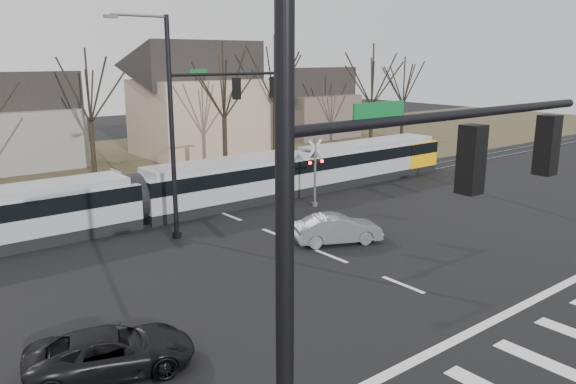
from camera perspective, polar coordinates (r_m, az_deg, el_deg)
ground at (r=20.86m, az=15.88°, el=-10.74°), size 140.00×140.00×0.00m
grass_verge at (r=46.36m, az=-18.03°, el=2.46°), size 140.00×28.00×0.01m
crosswalk at (r=19.10m, az=25.91°, el=-13.98°), size 27.00×2.60×0.01m
stop_line at (r=19.99m, az=20.15°, el=-12.16°), size 28.00×0.35×0.01m
lane_dashes at (r=32.19m, az=-7.79°, el=-1.68°), size 0.18×30.00×0.01m
rail_pair at (r=32.02m, az=-7.61°, el=-1.72°), size 90.00×1.52×0.06m
tram at (r=32.42m, az=-6.15°, el=1.13°), size 35.42×2.63×2.69m
sedan at (r=26.05m, az=5.03°, el=-3.76°), size 4.51×5.14×1.34m
suv at (r=16.52m, az=-17.51°, el=-15.23°), size 4.47×5.56×1.24m
signal_pole_near_left at (r=7.67m, az=9.14°, el=-7.26°), size 9.28×0.44×10.20m
signal_pole_far at (r=26.98m, az=-8.74°, el=7.66°), size 9.28×0.44×10.20m
rail_crossing_signal at (r=32.08m, az=2.76°, el=1.83°), size 1.08×0.36×4.00m
tree_row at (r=40.99m, az=-12.87°, el=8.47°), size 59.20×7.20×10.00m
house_b at (r=48.21m, az=-25.68°, el=6.96°), size 8.64×7.56×7.65m
house_c at (r=50.40m, az=-9.17°, el=9.79°), size 10.80×8.64×10.10m
house_d at (r=60.80m, az=2.45°, el=9.37°), size 8.64×7.56×7.65m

